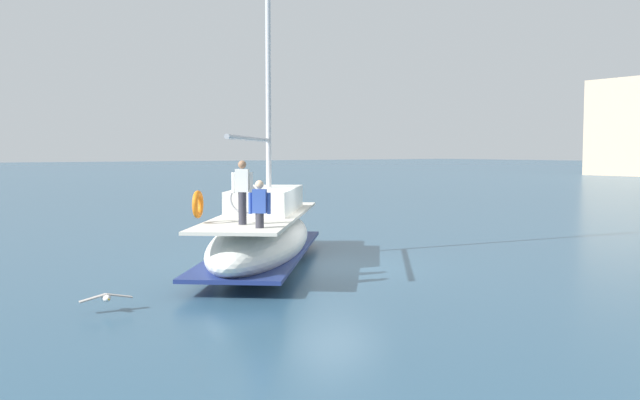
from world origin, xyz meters
The scene contains 3 objects.
ground_plane centered at (0.00, 0.00, 0.00)m, with size 400.00×400.00×0.00m, color #2D516B.
main_sailboat centered at (-1.47, -1.47, 0.90)m, with size 8.97×7.91×11.93m.
seagull centered at (1.87, -7.01, 0.29)m, with size 0.48×1.06×0.17m.
Camera 1 is at (15.80, -11.20, 3.28)m, focal length 38.74 mm.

